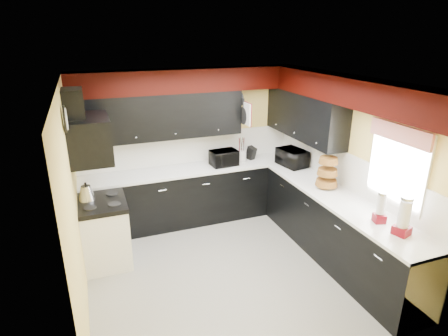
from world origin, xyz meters
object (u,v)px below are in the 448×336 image
at_px(toaster_oven, 224,158).
at_px(knife_block, 251,153).
at_px(microwave, 292,158).
at_px(kettle, 86,193).
at_px(utensil_crock, 241,156).

height_order(toaster_oven, knife_block, toaster_oven).
bearing_deg(knife_block, toaster_oven, 171.27).
distance_m(microwave, kettle, 3.22).
relative_size(knife_block, kettle, 1.02).
distance_m(toaster_oven, kettle, 2.25).
bearing_deg(kettle, microwave, 2.81).
relative_size(microwave, knife_block, 2.24).
bearing_deg(utensil_crock, toaster_oven, -164.60).
xyz_separation_m(microwave, utensil_crock, (-0.69, 0.51, -0.05)).
distance_m(toaster_oven, utensil_crock, 0.37).
distance_m(utensil_crock, knife_block, 0.19).
xyz_separation_m(utensil_crock, kettle, (-2.52, -0.67, -0.01)).
bearing_deg(kettle, utensil_crock, 14.94).
bearing_deg(toaster_oven, kettle, -169.02).
height_order(toaster_oven, kettle, toaster_oven).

